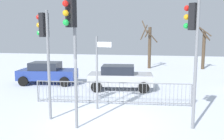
{
  "coord_description": "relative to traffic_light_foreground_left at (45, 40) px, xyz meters",
  "views": [
    {
      "loc": [
        2.15,
        -8.78,
        3.35
      ],
      "look_at": [
        0.02,
        2.4,
        1.68
      ],
      "focal_mm": 39.5,
      "sensor_mm": 36.0,
      "label": 1
    }
  ],
  "objects": [
    {
      "name": "traffic_light_mid_right",
      "position": [
        1.41,
        -0.88,
        0.24
      ],
      "size": [
        0.39,
        0.54,
        4.56
      ],
      "rotation": [
        0.0,
        0.0,
        2.75
      ],
      "color": "slate",
      "rests_on": "ground"
    },
    {
      "name": "traffic_light_foreground_left",
      "position": [
        0.0,
        0.0,
        0.0
      ],
      "size": [
        0.55,
        0.37,
        4.23
      ],
      "rotation": [
        0.0,
        0.0,
        1.24
      ],
      "color": "slate",
      "rests_on": "ground"
    },
    {
      "name": "car_blue_mid",
      "position": [
        -3.06,
        6.46,
        -2.34
      ],
      "size": [
        3.98,
        2.3,
        1.47
      ],
      "rotation": [
        0.0,
        0.0,
        0.12
      ],
      "color": "navy",
      "rests_on": "ground"
    },
    {
      "name": "car_silver_trailing",
      "position": [
        2.02,
        5.67,
        -2.34
      ],
      "size": [
        3.96,
        2.27,
        1.47
      ],
      "rotation": [
        0.0,
        0.0,
        0.11
      ],
      "color": "#B2B5BA",
      "rests_on": "ground"
    },
    {
      "name": "bare_tree_centre",
      "position": [
        3.35,
        15.37,
        -0.86
      ],
      "size": [
        1.68,
        1.73,
        4.63
      ],
      "color": "#473828",
      "rests_on": "ground"
    },
    {
      "name": "pedestrian_guard_railing",
      "position": [
        2.14,
        2.49,
        -2.55
      ],
      "size": [
        7.47,
        0.61,
        1.07
      ],
      "rotation": [
        0.0,
        0.0,
        0.07
      ],
      "color": "slate",
      "rests_on": "ground"
    },
    {
      "name": "traffic_light_foreground_right",
      "position": [
        5.43,
        0.04,
        0.17
      ],
      "size": [
        0.5,
        0.43,
        4.47
      ],
      "rotation": [
        0.0,
        0.0,
        0.99
      ],
      "color": "slate",
      "rests_on": "ground"
    },
    {
      "name": "direction_sign_post",
      "position": [
        1.69,
        1.56,
        -1.29
      ],
      "size": [
        0.75,
        0.31,
        3.25
      ],
      "rotation": [
        0.0,
        0.0,
        -0.34
      ],
      "color": "slate",
      "rests_on": "ground"
    },
    {
      "name": "ground_plane",
      "position": [
        2.15,
        -0.04,
        -3.1
      ],
      "size": [
        60.0,
        60.0,
        0.0
      ],
      "primitive_type": "plane",
      "color": "silver"
    },
    {
      "name": "bare_tree_left",
      "position": [
        8.45,
        15.71,
        -1.13
      ],
      "size": [
        1.27,
        0.89,
        4.08
      ],
      "color": "#473828",
      "rests_on": "ground"
    }
  ]
}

